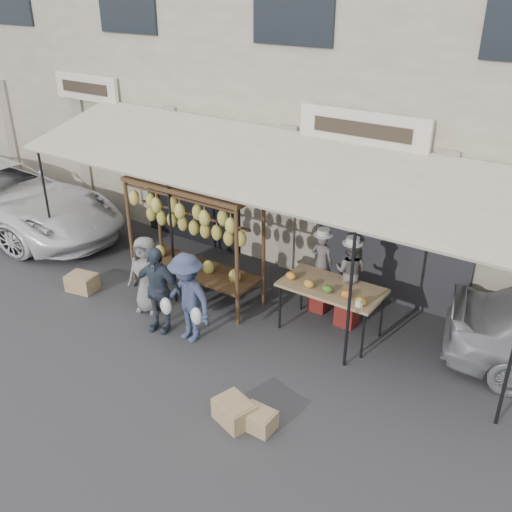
{
  "coord_description": "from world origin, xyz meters",
  "views": [
    {
      "loc": [
        5.44,
        -5.65,
        5.53
      ],
      "look_at": [
        0.65,
        1.4,
        1.3
      ],
      "focal_mm": 40.0,
      "sensor_mm": 36.0,
      "label": 1
    }
  ],
  "objects_px": {
    "produce_table": "(331,289)",
    "customer_right": "(187,298)",
    "crate_far": "(82,282)",
    "customer_left": "(147,275)",
    "vendor_left": "(322,262)",
    "crate_near_b": "(258,420)",
    "customer_mid": "(157,290)",
    "crate_near_a": "(234,412)",
    "banana_rack": "(192,220)",
    "vendor_right": "(350,272)"
  },
  "relations": [
    {
      "from": "produce_table",
      "to": "customer_right",
      "type": "xyz_separation_m",
      "value": [
        -1.85,
        -1.46,
        -0.08
      ]
    },
    {
      "from": "crate_far",
      "to": "customer_left",
      "type": "bearing_deg",
      "value": 7.46
    },
    {
      "from": "vendor_left",
      "to": "crate_far",
      "type": "xyz_separation_m",
      "value": [
        -4.15,
        -1.95,
        -0.82
      ]
    },
    {
      "from": "customer_right",
      "to": "crate_near_b",
      "type": "xyz_separation_m",
      "value": [
        2.14,
        -1.09,
        -0.65
      ]
    },
    {
      "from": "customer_mid",
      "to": "crate_near_a",
      "type": "xyz_separation_m",
      "value": [
        2.41,
        -1.13,
        -0.61
      ]
    },
    {
      "from": "crate_near_b",
      "to": "banana_rack",
      "type": "bearing_deg",
      "value": 142.81
    },
    {
      "from": "banana_rack",
      "to": "customer_left",
      "type": "relative_size",
      "value": 1.8
    },
    {
      "from": "vendor_right",
      "to": "crate_far",
      "type": "xyz_separation_m",
      "value": [
        -4.78,
        -1.8,
        -0.88
      ]
    },
    {
      "from": "vendor_right",
      "to": "crate_near_a",
      "type": "distance_m",
      "value": 3.2
    },
    {
      "from": "customer_mid",
      "to": "crate_near_b",
      "type": "relative_size",
      "value": 3.44
    },
    {
      "from": "customer_mid",
      "to": "crate_far",
      "type": "distance_m",
      "value": 2.26
    },
    {
      "from": "vendor_right",
      "to": "customer_mid",
      "type": "distance_m",
      "value": 3.26
    },
    {
      "from": "crate_near_a",
      "to": "crate_near_b",
      "type": "relative_size",
      "value": 1.19
    },
    {
      "from": "banana_rack",
      "to": "crate_near_a",
      "type": "relative_size",
      "value": 4.86
    },
    {
      "from": "vendor_left",
      "to": "crate_far",
      "type": "relative_size",
      "value": 2.02
    },
    {
      "from": "produce_table",
      "to": "banana_rack",
      "type": "bearing_deg",
      "value": -173.77
    },
    {
      "from": "crate_near_a",
      "to": "crate_near_b",
      "type": "height_order",
      "value": "crate_near_a"
    },
    {
      "from": "customer_left",
      "to": "customer_right",
      "type": "xyz_separation_m",
      "value": [
        1.21,
        -0.31,
        0.07
      ]
    },
    {
      "from": "vendor_left",
      "to": "crate_near_b",
      "type": "bearing_deg",
      "value": 97.71
    },
    {
      "from": "crate_near_a",
      "to": "crate_far",
      "type": "height_order",
      "value": "crate_far"
    },
    {
      "from": "banana_rack",
      "to": "customer_mid",
      "type": "relative_size",
      "value": 1.68
    },
    {
      "from": "customer_left",
      "to": "customer_mid",
      "type": "bearing_deg",
      "value": -46.8
    },
    {
      "from": "customer_right",
      "to": "crate_near_b",
      "type": "bearing_deg",
      "value": -19.04
    },
    {
      "from": "vendor_right",
      "to": "banana_rack",
      "type": "bearing_deg",
      "value": 8.16
    },
    {
      "from": "banana_rack",
      "to": "customer_right",
      "type": "relative_size",
      "value": 1.65
    },
    {
      "from": "vendor_right",
      "to": "crate_near_a",
      "type": "xyz_separation_m",
      "value": [
        -0.19,
        -3.07,
        -0.88
      ]
    },
    {
      "from": "produce_table",
      "to": "vendor_right",
      "type": "relative_size",
      "value": 1.53
    },
    {
      "from": "customer_mid",
      "to": "crate_near_a",
      "type": "height_order",
      "value": "customer_mid"
    },
    {
      "from": "vendor_left",
      "to": "crate_far",
      "type": "bearing_deg",
      "value": 19.01
    },
    {
      "from": "produce_table",
      "to": "crate_far",
      "type": "xyz_separation_m",
      "value": [
        -4.65,
        -1.36,
        -0.7
      ]
    },
    {
      "from": "vendor_left",
      "to": "crate_far",
      "type": "distance_m",
      "value": 4.66
    },
    {
      "from": "produce_table",
      "to": "crate_near_a",
      "type": "relative_size",
      "value": 3.18
    },
    {
      "from": "banana_rack",
      "to": "vendor_right",
      "type": "height_order",
      "value": "banana_rack"
    },
    {
      "from": "produce_table",
      "to": "customer_left",
      "type": "height_order",
      "value": "customer_left"
    },
    {
      "from": "crate_near_b",
      "to": "customer_left",
      "type": "bearing_deg",
      "value": 157.34
    },
    {
      "from": "crate_near_b",
      "to": "crate_far",
      "type": "xyz_separation_m",
      "value": [
        -4.93,
        1.19,
        0.03
      ]
    },
    {
      "from": "vendor_right",
      "to": "crate_far",
      "type": "height_order",
      "value": "vendor_right"
    },
    {
      "from": "produce_table",
      "to": "customer_left",
      "type": "relative_size",
      "value": 1.18
    },
    {
      "from": "produce_table",
      "to": "vendor_left",
      "type": "height_order",
      "value": "vendor_left"
    },
    {
      "from": "crate_near_a",
      "to": "crate_far",
      "type": "xyz_separation_m",
      "value": [
        -4.59,
        1.27,
        0.0
      ]
    },
    {
      "from": "banana_rack",
      "to": "customer_right",
      "type": "bearing_deg",
      "value": -54.32
    },
    {
      "from": "banana_rack",
      "to": "crate_far",
      "type": "xyz_separation_m",
      "value": [
        -1.96,
        -1.06,
        -1.4
      ]
    },
    {
      "from": "vendor_right",
      "to": "produce_table",
      "type": "bearing_deg",
      "value": 66.68
    },
    {
      "from": "customer_left",
      "to": "crate_far",
      "type": "height_order",
      "value": "customer_left"
    },
    {
      "from": "vendor_right",
      "to": "customer_mid",
      "type": "relative_size",
      "value": 0.72
    },
    {
      "from": "customer_mid",
      "to": "crate_near_b",
      "type": "xyz_separation_m",
      "value": [
        2.76,
        -1.05,
        -0.64
      ]
    },
    {
      "from": "vendor_right",
      "to": "customer_left",
      "type": "relative_size",
      "value": 0.77
    },
    {
      "from": "customer_left",
      "to": "crate_near_a",
      "type": "distance_m",
      "value": 3.4
    },
    {
      "from": "produce_table",
      "to": "crate_near_b",
      "type": "xyz_separation_m",
      "value": [
        0.28,
        -2.55,
        -0.73
      ]
    },
    {
      "from": "banana_rack",
      "to": "crate_near_b",
      "type": "height_order",
      "value": "banana_rack"
    }
  ]
}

